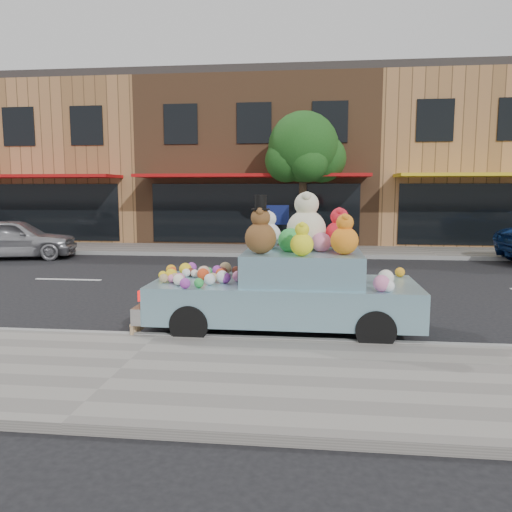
# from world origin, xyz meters

# --- Properties ---
(ground) EXTENTS (120.00, 120.00, 0.00)m
(ground) POSITION_xyz_m (0.00, 0.00, 0.00)
(ground) COLOR black
(ground) RESTS_ON ground
(near_sidewalk) EXTENTS (60.00, 3.00, 0.12)m
(near_sidewalk) POSITION_xyz_m (0.00, -6.50, 0.06)
(near_sidewalk) COLOR gray
(near_sidewalk) RESTS_ON ground
(far_sidewalk) EXTENTS (60.00, 3.00, 0.12)m
(far_sidewalk) POSITION_xyz_m (0.00, 6.50, 0.06)
(far_sidewalk) COLOR gray
(far_sidewalk) RESTS_ON ground
(near_kerb) EXTENTS (60.00, 0.12, 0.13)m
(near_kerb) POSITION_xyz_m (0.00, -5.00, 0.07)
(near_kerb) COLOR gray
(near_kerb) RESTS_ON ground
(far_kerb) EXTENTS (60.00, 0.12, 0.13)m
(far_kerb) POSITION_xyz_m (0.00, 5.00, 0.07)
(far_kerb) COLOR gray
(far_kerb) RESTS_ON ground
(storefront_left) EXTENTS (10.00, 9.80, 7.30)m
(storefront_left) POSITION_xyz_m (-10.00, 11.97, 3.64)
(storefront_left) COLOR #AD7748
(storefront_left) RESTS_ON ground
(storefront_mid) EXTENTS (10.00, 9.80, 7.30)m
(storefront_mid) POSITION_xyz_m (0.00, 11.97, 3.64)
(storefront_mid) COLOR brown
(storefront_mid) RESTS_ON ground
(storefront_right) EXTENTS (10.00, 9.80, 7.30)m
(storefront_right) POSITION_xyz_m (10.00, 11.97, 3.64)
(storefront_right) COLOR #AD7748
(storefront_right) RESTS_ON ground
(street_tree) EXTENTS (3.00, 2.70, 5.22)m
(street_tree) POSITION_xyz_m (2.03, 6.55, 3.69)
(street_tree) COLOR #38281C
(street_tree) RESTS_ON ground
(car_silver) EXTENTS (4.39, 2.68, 1.40)m
(car_silver) POSITION_xyz_m (-7.80, 3.67, 0.70)
(car_silver) COLOR #A8A8AD
(car_silver) RESTS_ON ground
(art_car) EXTENTS (4.49, 1.78, 2.32)m
(art_car) POSITION_xyz_m (1.96, -4.21, 0.81)
(art_car) COLOR black
(art_car) RESTS_ON ground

